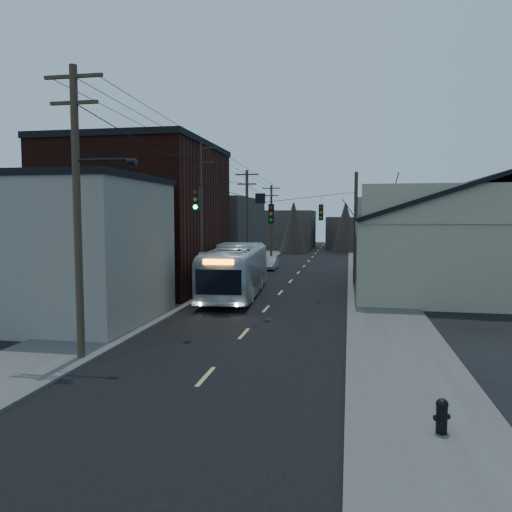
# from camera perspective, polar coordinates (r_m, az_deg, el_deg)

# --- Properties ---
(ground) EXTENTS (160.00, 160.00, 0.00)m
(ground) POSITION_cam_1_polar(r_m,az_deg,el_deg) (15.04, -7.99, -15.88)
(ground) COLOR black
(ground) RESTS_ON ground
(road_surface) EXTENTS (9.00, 110.00, 0.02)m
(road_surface) POSITION_cam_1_polar(r_m,az_deg,el_deg) (43.89, 4.58, -2.22)
(road_surface) COLOR black
(road_surface) RESTS_ON ground
(sidewalk_left) EXTENTS (4.00, 110.00, 0.12)m
(sidewalk_left) POSITION_cam_1_polar(r_m,az_deg,el_deg) (45.03, -3.67, -1.98)
(sidewalk_left) COLOR #474744
(sidewalk_left) RESTS_ON ground
(sidewalk_right) EXTENTS (4.00, 110.00, 0.12)m
(sidewalk_right) POSITION_cam_1_polar(r_m,az_deg,el_deg) (43.70, 13.10, -2.29)
(sidewalk_right) COLOR #474744
(sidewalk_right) RESTS_ON ground
(building_clapboard) EXTENTS (8.00, 8.00, 7.00)m
(building_clapboard) POSITION_cam_1_polar(r_m,az_deg,el_deg) (26.18, -20.58, 0.50)
(building_clapboard) COLOR gray
(building_clapboard) RESTS_ON ground
(building_brick) EXTENTS (10.00, 12.00, 10.00)m
(building_brick) POSITION_cam_1_polar(r_m,az_deg,el_deg) (36.37, -13.00, 4.13)
(building_brick) COLOR black
(building_brick) RESTS_ON ground
(building_left_far) EXTENTS (9.00, 14.00, 7.00)m
(building_left_far) POSITION_cam_1_polar(r_m,az_deg,el_deg) (51.33, -5.29, 2.68)
(building_left_far) COLOR #302B27
(building_left_far) RESTS_ON ground
(warehouse) EXTENTS (16.16, 20.60, 7.73)m
(warehouse) POSITION_cam_1_polar(r_m,az_deg,el_deg) (39.35, 22.99, 0.56)
(warehouse) COLOR gray
(warehouse) RESTS_ON ground
(building_far_left) EXTENTS (10.00, 12.00, 6.00)m
(building_far_left) POSITION_cam_1_polar(r_m,az_deg,el_deg) (79.08, 2.94, 3.03)
(building_far_left) COLOR #302B27
(building_far_left) RESTS_ON ground
(building_far_right) EXTENTS (12.00, 14.00, 5.00)m
(building_far_right) POSITION_cam_1_polar(r_m,az_deg,el_deg) (83.42, 12.29, 2.67)
(building_far_right) COLOR #302B27
(building_far_right) RESTS_ON ground
(bare_tree) EXTENTS (0.40, 0.40, 7.20)m
(bare_tree) POSITION_cam_1_polar(r_m,az_deg,el_deg) (33.44, 13.95, 1.68)
(bare_tree) COLOR black
(bare_tree) RESTS_ON ground
(utility_lines) EXTENTS (11.24, 45.28, 10.50)m
(utility_lines) POSITION_cam_1_polar(r_m,az_deg,el_deg) (38.26, -0.95, 4.20)
(utility_lines) COLOR #382B1E
(utility_lines) RESTS_ON ground
(bus) EXTENTS (3.70, 12.34, 3.39)m
(bus) POSITION_cam_1_polar(r_m,az_deg,el_deg) (32.29, -2.32, -1.68)
(bus) COLOR silver
(bus) RESTS_ON ground
(parked_car) EXTENTS (1.46, 3.84, 1.25)m
(parked_car) POSITION_cam_1_polar(r_m,az_deg,el_deg) (48.47, 1.60, -0.82)
(parked_car) COLOR #9C9FA3
(parked_car) RESTS_ON ground
(fire_hydrant) EXTENTS (0.41, 0.29, 0.85)m
(fire_hydrant) POSITION_cam_1_polar(r_m,az_deg,el_deg) (13.11, 20.47, -16.63)
(fire_hydrant) COLOR black
(fire_hydrant) RESTS_ON sidewalk_right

